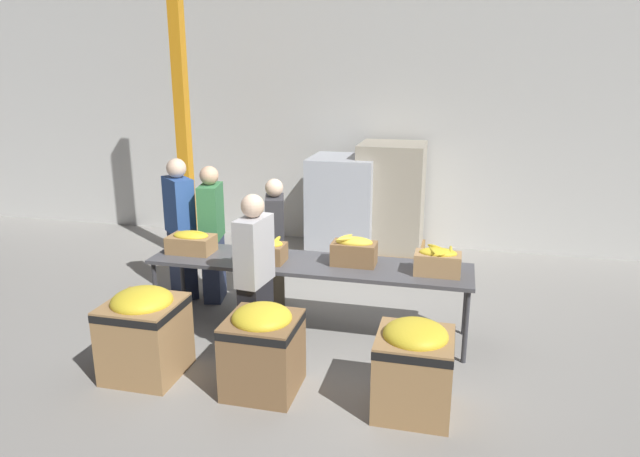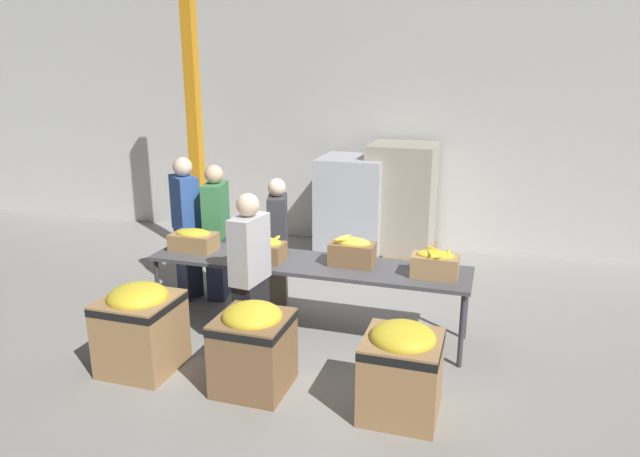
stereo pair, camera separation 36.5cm
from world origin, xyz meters
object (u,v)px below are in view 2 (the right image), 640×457
at_px(volunteer_2, 250,277).
at_px(pallet_stack_0, 353,208).
at_px(volunteer_3, 187,227).
at_px(donation_bin_1, 253,344).
at_px(banana_box_3, 435,263).
at_px(sorting_table, 307,266).
at_px(pallet_stack_1, 401,202).
at_px(banana_box_1, 263,249).
at_px(donation_bin_2, 402,367).
at_px(banana_box_2, 352,251).
at_px(banana_box_0, 194,240).
at_px(volunteer_0, 278,244).
at_px(volunteer_1, 217,233).
at_px(support_pillar, 194,123).
at_px(donation_bin_0, 140,325).

relative_size(volunteer_2, pallet_stack_0, 1.09).
relative_size(volunteer_3, donation_bin_1, 2.17).
height_order(banana_box_3, volunteer_2, volunteer_2).
bearing_deg(sorting_table, pallet_stack_1, 79.35).
relative_size(sorting_table, donation_bin_1, 4.25).
bearing_deg(banana_box_3, volunteer_2, -159.64).
xyz_separation_m(banana_box_1, donation_bin_1, (0.38, -1.15, -0.49)).
distance_m(sorting_table, pallet_stack_1, 2.85).
bearing_deg(donation_bin_2, banana_box_3, 84.72).
height_order(banana_box_2, volunteer_3, volunteer_3).
relative_size(donation_bin_1, donation_bin_2, 1.00).
xyz_separation_m(banana_box_0, pallet_stack_1, (1.87, 2.79, -0.07)).
bearing_deg(volunteer_0, volunteer_2, -8.09).
distance_m(banana_box_1, donation_bin_2, 2.10).
height_order(banana_box_1, banana_box_2, banana_box_2).
distance_m(banana_box_1, volunteer_0, 0.66).
bearing_deg(banana_box_3, volunteer_1, 166.91).
bearing_deg(support_pillar, donation_bin_0, -70.68).
relative_size(volunteer_1, donation_bin_0, 1.97).
relative_size(volunteer_0, pallet_stack_1, 0.91).
xyz_separation_m(volunteer_0, donation_bin_1, (0.46, -1.79, -0.35)).
height_order(banana_box_1, volunteer_0, volunteer_0).
bearing_deg(pallet_stack_0, banana_box_3, -60.73).
bearing_deg(banana_box_0, pallet_stack_0, 65.75).
distance_m(volunteer_3, support_pillar, 1.87).
relative_size(banana_box_0, banana_box_1, 1.07).
xyz_separation_m(volunteer_0, donation_bin_0, (-0.68, -1.79, -0.32)).
bearing_deg(support_pillar, donation_bin_1, -54.60).
distance_m(pallet_stack_0, pallet_stack_1, 0.72).
distance_m(donation_bin_0, donation_bin_2, 2.45).
height_order(sorting_table, volunteer_3, volunteer_3).
bearing_deg(volunteer_0, donation_bin_1, -2.75).
distance_m(banana_box_2, support_pillar, 3.56).
bearing_deg(banana_box_3, support_pillar, 151.58).
height_order(volunteer_2, pallet_stack_0, volunteer_2).
relative_size(sorting_table, banana_box_3, 7.52).
relative_size(sorting_table, volunteer_1, 2.05).
relative_size(sorting_table, volunteer_2, 2.07).
relative_size(donation_bin_1, pallet_stack_0, 0.53).
distance_m(volunteer_0, donation_bin_2, 2.54).
distance_m(banana_box_2, volunteer_0, 1.16).
distance_m(volunteer_2, pallet_stack_1, 3.57).
bearing_deg(sorting_table, banana_box_1, -169.40).
bearing_deg(pallet_stack_1, volunteer_3, -135.92).
relative_size(volunteer_1, volunteer_2, 1.01).
bearing_deg(volunteer_2, pallet_stack_0, 3.59).
distance_m(banana_box_1, banana_box_2, 0.95).
xyz_separation_m(sorting_table, banana_box_0, (-1.34, 0.01, 0.17)).
distance_m(banana_box_0, pallet_stack_1, 3.35).
xyz_separation_m(banana_box_0, support_pillar, (-1.00, 1.93, 1.09)).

